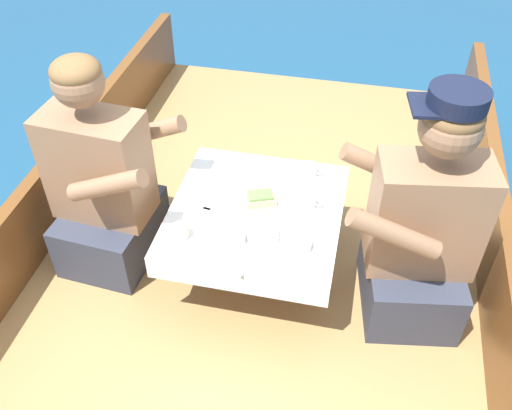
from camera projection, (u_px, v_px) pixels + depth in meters
The scene contains 20 objects.
ground_plane at pixel (252, 327), 2.70m from camera, with size 60.00×60.00×0.00m, color navy.
boat_deck at pixel (252, 306), 2.59m from camera, with size 2.04×3.65×0.32m, color #A87F4C.
gunwale_port at pixel (34, 220), 2.52m from camera, with size 0.06×3.65×0.36m, color brown.
gunwale_starboard at pixel (500, 294), 2.21m from camera, with size 0.06×3.65×0.36m, color brown.
cockpit_table at pixel (256, 215), 2.33m from camera, with size 0.69×0.71×0.36m.
person_port at pixel (103, 187), 2.37m from camera, with size 0.55×0.47×0.98m.
person_starboard at pixel (421, 232), 2.14m from camera, with size 0.57×0.51×1.02m.
plate_sandwich at pixel (260, 204), 2.32m from camera, with size 0.20×0.20×0.01m.
plate_bread at pixel (217, 189), 2.39m from camera, with size 0.17×0.17×0.01m.
sandwich at pixel (260, 199), 2.30m from camera, with size 0.14×0.12×0.05m.
bowl_port_near at pixel (297, 243), 2.13m from camera, with size 0.11×0.11×0.04m.
bowl_starboard_near at pixel (227, 238), 2.15m from camera, with size 0.14×0.14×0.04m.
bowl_center_far at pixel (263, 234), 2.17m from camera, with size 0.12×0.12×0.04m.
coffee_cup_port at pixel (308, 201), 2.29m from camera, with size 0.09×0.07×0.06m.
coffee_cup_starboard at pixel (309, 170), 2.45m from camera, with size 0.10×0.07×0.05m.
tin_can at pixel (180, 232), 2.17m from camera, with size 0.07×0.07×0.05m.
utensil_knife_port at pixel (186, 250), 2.13m from camera, with size 0.17×0.06×0.00m.
utensil_fork_port at pixel (218, 212), 2.29m from camera, with size 0.17×0.04×0.00m.
utensil_spoon_port at pixel (262, 259), 2.09m from camera, with size 0.10×0.15×0.01m.
utensil_knife_starboard at pixel (240, 172), 2.48m from camera, with size 0.16×0.08×0.00m.
Camera 1 is at (0.37, -1.59, 2.23)m, focal length 40.00 mm.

